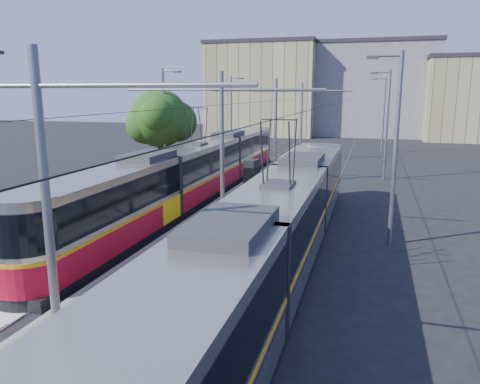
% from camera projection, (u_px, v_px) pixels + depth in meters
% --- Properties ---
extents(ground, '(160.00, 160.00, 0.00)m').
position_uv_depth(ground, '(143.00, 302.00, 14.52)').
color(ground, black).
rests_on(ground, ground).
extents(platform, '(4.00, 50.00, 0.30)m').
position_uv_depth(platform, '(265.00, 190.00, 30.48)').
color(platform, gray).
rests_on(platform, ground).
extents(tactile_strip_left, '(0.70, 50.00, 0.01)m').
position_uv_depth(tactile_strip_left, '(244.00, 186.00, 30.83)').
color(tactile_strip_left, gray).
rests_on(tactile_strip_left, platform).
extents(tactile_strip_right, '(0.70, 50.00, 0.01)m').
position_uv_depth(tactile_strip_right, '(287.00, 189.00, 30.05)').
color(tactile_strip_right, gray).
rests_on(tactile_strip_right, platform).
extents(rails, '(8.71, 70.00, 0.03)m').
position_uv_depth(rails, '(265.00, 192.00, 30.50)').
color(rails, gray).
rests_on(rails, ground).
extents(tram_left, '(2.43, 31.81, 5.50)m').
position_uv_depth(tram_left, '(197.00, 171.00, 28.38)').
color(tram_left, black).
rests_on(tram_left, ground).
extents(tram_right, '(2.43, 27.67, 5.50)m').
position_uv_depth(tram_right, '(277.00, 227.00, 16.03)').
color(tram_right, black).
rests_on(tram_right, ground).
extents(catenary, '(9.20, 70.00, 7.00)m').
position_uv_depth(catenary, '(255.00, 125.00, 26.89)').
color(catenary, slate).
rests_on(catenary, platform).
extents(street_lamps, '(15.18, 38.22, 8.00)m').
position_uv_depth(street_lamps, '(278.00, 124.00, 33.40)').
color(street_lamps, slate).
rests_on(street_lamps, ground).
extents(shelter, '(0.77, 1.13, 2.34)m').
position_uv_depth(shelter, '(252.00, 179.00, 26.74)').
color(shelter, black).
rests_on(shelter, platform).
extents(tree, '(4.57, 4.23, 6.64)m').
position_uv_depth(tree, '(164.00, 119.00, 33.54)').
color(tree, '#382314').
rests_on(tree, ground).
extents(building_left, '(16.32, 12.24, 13.83)m').
position_uv_depth(building_left, '(265.00, 89.00, 72.20)').
color(building_left, tan).
rests_on(building_left, ground).
extents(building_centre, '(18.36, 14.28, 13.76)m').
position_uv_depth(building_centre, '(372.00, 89.00, 71.67)').
color(building_centre, gray).
rests_on(building_centre, ground).
extents(building_right, '(14.28, 10.20, 11.22)m').
position_uv_depth(building_right, '(480.00, 98.00, 62.53)').
color(building_right, tan).
rests_on(building_right, ground).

